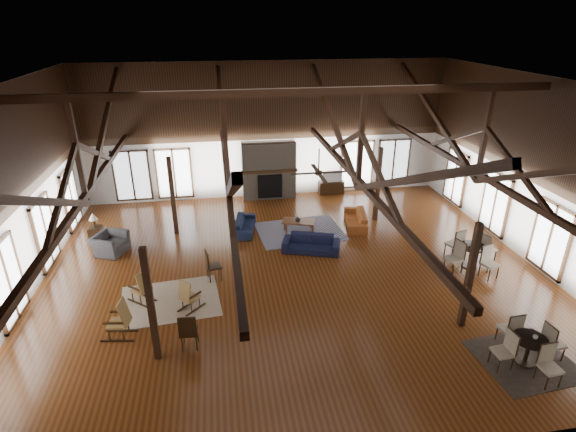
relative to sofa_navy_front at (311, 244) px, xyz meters
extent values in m
plane|color=#5D3313|center=(-0.83, -1.25, -0.29)|extent=(16.00, 16.00, 0.00)
cube|color=black|center=(-0.83, -1.25, 5.71)|extent=(16.00, 14.00, 0.02)
cube|color=silver|center=(-0.83, 5.75, 2.71)|extent=(16.00, 0.02, 6.00)
cube|color=silver|center=(-0.83, -8.25, 2.71)|extent=(16.00, 0.02, 6.00)
cube|color=silver|center=(-8.83, -1.25, 2.71)|extent=(0.02, 14.00, 6.00)
cube|color=silver|center=(7.17, -1.25, 2.71)|extent=(0.02, 14.00, 6.00)
cube|color=#321C0D|center=(-0.83, -1.25, 5.46)|extent=(15.60, 0.18, 0.22)
cube|color=#321C0D|center=(-6.83, -1.25, 2.76)|extent=(0.16, 13.70, 0.18)
cube|color=#321C0D|center=(-6.83, -1.25, 4.11)|extent=(0.14, 0.14, 2.70)
cube|color=#321C0D|center=(-6.83, 2.25, 3.98)|extent=(0.15, 7.07, 3.12)
cube|color=#321C0D|center=(-6.83, -4.75, 3.98)|extent=(0.15, 7.07, 3.12)
cube|color=#321C0D|center=(-2.83, -1.25, 2.76)|extent=(0.16, 13.70, 0.18)
cube|color=#321C0D|center=(-2.83, -1.25, 4.11)|extent=(0.14, 0.14, 2.70)
cube|color=#321C0D|center=(-2.83, 2.25, 3.98)|extent=(0.15, 7.07, 3.12)
cube|color=#321C0D|center=(-2.83, -4.75, 3.98)|extent=(0.15, 7.07, 3.12)
cube|color=#321C0D|center=(1.17, -1.25, 2.76)|extent=(0.16, 13.70, 0.18)
cube|color=#321C0D|center=(1.17, -1.25, 4.11)|extent=(0.14, 0.14, 2.70)
cube|color=#321C0D|center=(1.17, 2.25, 3.98)|extent=(0.15, 7.07, 3.12)
cube|color=#321C0D|center=(1.17, -4.75, 3.98)|extent=(0.15, 7.07, 3.12)
cube|color=#321C0D|center=(5.17, -1.25, 2.76)|extent=(0.16, 13.70, 0.18)
cube|color=#321C0D|center=(5.17, -1.25, 4.11)|extent=(0.14, 0.14, 2.70)
cube|color=#321C0D|center=(5.17, 2.25, 3.98)|extent=(0.15, 7.07, 3.12)
cube|color=#321C0D|center=(5.17, -4.75, 3.98)|extent=(0.15, 7.07, 3.12)
cube|color=#321C0D|center=(-4.83, -4.75, 1.23)|extent=(0.16, 0.16, 3.05)
cube|color=#321C0D|center=(3.17, -4.75, 1.23)|extent=(0.16, 0.16, 3.05)
cube|color=#321C0D|center=(-4.83, 2.25, 1.23)|extent=(0.16, 0.16, 3.05)
cube|color=#321C0D|center=(3.17, 2.25, 1.23)|extent=(0.16, 0.16, 3.05)
cube|color=#766959|center=(-0.83, 5.43, 1.01)|extent=(2.40, 0.62, 2.60)
cube|color=black|center=(-0.83, 5.11, 0.36)|extent=(1.10, 0.06, 1.10)
cube|color=black|center=(-0.83, 5.15, 1.06)|extent=(2.50, 0.20, 0.12)
cylinder|color=black|center=(-0.33, -2.25, 3.76)|extent=(0.04, 0.04, 0.70)
cylinder|color=black|center=(-0.33, -2.25, 3.41)|extent=(0.20, 0.20, 0.10)
cube|color=black|center=(0.12, -2.25, 3.41)|extent=(0.70, 0.12, 0.02)
cube|color=black|center=(-0.33, -1.80, 3.41)|extent=(0.12, 0.70, 0.02)
cube|color=black|center=(-0.78, -2.25, 3.41)|extent=(0.70, 0.12, 0.02)
cube|color=black|center=(-0.33, -2.70, 3.41)|extent=(0.12, 0.70, 0.02)
imported|color=black|center=(0.00, 0.00, 0.00)|extent=(2.16, 1.39, 0.59)
imported|color=#141D37|center=(-2.21, 2.04, -0.03)|extent=(1.88, 1.01, 0.52)
imported|color=#994C1D|center=(2.20, 1.84, -0.01)|extent=(2.06, 1.12, 0.57)
cube|color=brown|center=(-0.15, 1.62, 0.15)|extent=(1.37, 0.98, 0.06)
cube|color=brown|center=(-0.67, 1.41, -0.09)|extent=(0.06, 0.06, 0.41)
cube|color=brown|center=(-0.67, 1.82, -0.09)|extent=(0.06, 0.06, 0.41)
cube|color=brown|center=(0.37, 1.41, -0.09)|extent=(0.06, 0.06, 0.41)
cube|color=brown|center=(0.37, 1.82, -0.09)|extent=(0.06, 0.06, 0.41)
imported|color=#B2B2B2|center=(-0.20, 1.55, 0.29)|extent=(0.25, 0.25, 0.21)
imported|color=#353538|center=(-7.02, 1.03, 0.06)|extent=(1.38, 1.31, 0.71)
cube|color=black|center=(-7.71, 2.00, 0.01)|extent=(0.45, 0.45, 0.60)
cylinder|color=black|center=(-7.71, 2.00, 0.49)|extent=(0.08, 0.08, 0.36)
cone|color=#EEE7C8|center=(-7.71, 2.00, 0.73)|extent=(0.32, 0.32, 0.26)
cube|color=brown|center=(-5.55, -2.21, 0.09)|extent=(0.61, 0.61, 0.05)
cube|color=brown|center=(-5.39, -2.34, 0.40)|extent=(0.42, 0.45, 0.64)
cube|color=black|center=(-5.67, -2.35, -0.27)|extent=(0.63, 0.54, 0.05)
cube|color=black|center=(-5.43, -2.06, -0.27)|extent=(0.63, 0.54, 0.05)
cube|color=brown|center=(-4.10, -2.82, 0.08)|extent=(0.59, 0.59, 0.04)
cube|color=brown|center=(-4.23, -2.95, 0.37)|extent=(0.42, 0.41, 0.61)
cube|color=black|center=(-4.22, -2.69, -0.27)|extent=(0.56, 0.57, 0.04)
cube|color=black|center=(-3.97, -2.94, -0.27)|extent=(0.56, 0.57, 0.04)
cube|color=brown|center=(-5.91, -3.79, 0.13)|extent=(0.53, 0.55, 0.05)
cube|color=brown|center=(-5.69, -3.82, 0.46)|extent=(0.26, 0.51, 0.70)
cube|color=black|center=(-5.94, -3.98, -0.27)|extent=(0.86, 0.18, 0.05)
cube|color=black|center=(-5.88, -3.59, -0.27)|extent=(0.86, 0.18, 0.05)
cube|color=black|center=(-3.42, -1.35, 0.18)|extent=(0.52, 0.52, 0.05)
cube|color=black|center=(-3.61, -1.39, 0.46)|extent=(0.13, 0.44, 0.57)
cylinder|color=black|center=(-3.42, -1.35, -0.06)|extent=(0.04, 0.04, 0.47)
cube|color=black|center=(-4.06, -4.48, 0.18)|extent=(0.47, 0.47, 0.05)
cube|color=black|center=(-4.07, -4.68, 0.46)|extent=(0.44, 0.07, 0.58)
cylinder|color=black|center=(-4.06, -4.48, -0.06)|extent=(0.04, 0.04, 0.47)
cylinder|color=black|center=(3.97, -6.34, 0.39)|extent=(0.81, 0.81, 0.04)
cylinder|color=black|center=(3.97, -6.34, 0.06)|extent=(0.10, 0.10, 0.66)
cylinder|color=black|center=(3.97, -6.34, -0.27)|extent=(0.48, 0.48, 0.04)
cylinder|color=black|center=(5.03, -1.88, 0.45)|extent=(0.87, 0.87, 0.04)
cylinder|color=black|center=(5.03, -1.88, 0.09)|extent=(0.10, 0.10, 0.72)
cylinder|color=black|center=(5.03, -1.88, -0.27)|extent=(0.52, 0.52, 0.04)
imported|color=#B2B2B2|center=(4.07, -6.36, 0.45)|extent=(0.12, 0.12, 0.09)
imported|color=#B2B2B2|center=(4.95, -1.89, 0.52)|extent=(0.14, 0.14, 0.10)
cube|color=black|center=(2.12, 5.50, 0.00)|extent=(1.16, 0.44, 0.58)
imported|color=#B2B2B2|center=(2.13, 5.50, 0.56)|extent=(0.95, 0.16, 0.54)
cube|color=tan|center=(-4.73, -2.35, -0.29)|extent=(3.03, 2.49, 0.01)
cube|color=#181943|center=(-0.10, 1.64, -0.29)|extent=(3.43, 2.71, 0.01)
cube|color=black|center=(4.00, -6.29, -0.29)|extent=(2.37, 2.19, 0.01)
camera|label=1|loc=(-3.06, -13.82, 7.39)|focal=28.00mm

